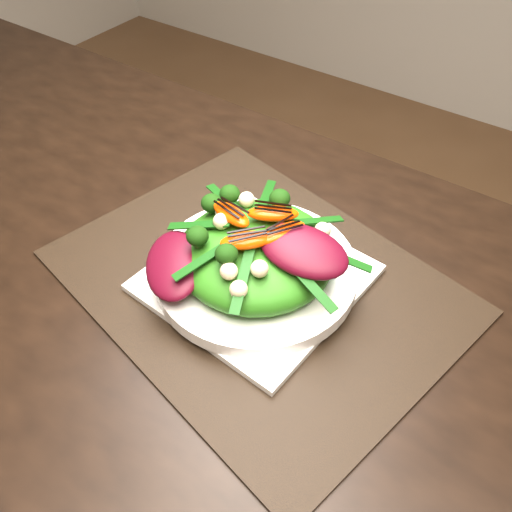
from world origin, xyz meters
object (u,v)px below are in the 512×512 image
Objects in this scene: plate_base at (256,278)px; salad_bowl at (256,270)px; lettuce_mound at (256,253)px; orange_segment at (254,212)px; dining_table at (100,300)px; placemat at (256,281)px.

salad_bowl is (0.00, -0.00, 0.01)m from plate_base.
orange_segment is (-0.02, 0.02, 0.04)m from lettuce_mound.
orange_segment is at bearing 47.73° from dining_table.
dining_table reaches higher than lettuce_mound.
orange_segment is (-0.02, 0.02, 0.07)m from salad_bowl.
orange_segment is (-0.02, 0.02, 0.08)m from placemat.
orange_segment is (-0.02, 0.02, 0.08)m from plate_base.
placemat is (0.15, 0.12, 0.02)m from dining_table.
plate_base is 0.01m from salad_bowl.
dining_table is at bearing -141.39° from lettuce_mound.
orange_segment reaches higher than placemat.
lettuce_mound is (0.00, 0.00, 0.03)m from salad_bowl.
plate_base is at bearing -51.65° from orange_segment.
lettuce_mound is (0.15, 0.12, 0.07)m from dining_table.
placemat is 2.03× the size of plate_base.
salad_bowl is at bearing -90.00° from placemat.
dining_table is 8.69× the size of lettuce_mound.
dining_table reaches higher than salad_bowl.
salad_bowl reaches higher than placemat.
dining_table is 7.03× the size of plate_base.
plate_base is at bearing 0.00° from placemat.
plate_base is at bearing 38.61° from dining_table.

